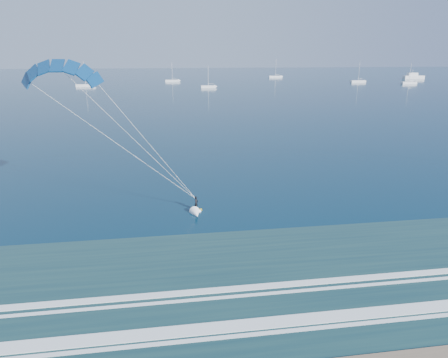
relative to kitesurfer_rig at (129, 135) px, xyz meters
The scene contains 8 objects.
kitesurfer_rig is the anchor object (origin of this frame).
motor_yacht 265.71m from the kitesurfer_rig, 51.67° to the left, with size 13.68×3.65×5.83m.
sailboat_1 176.60m from the kitesurfer_rig, 101.46° to the left, with size 9.11×2.40×12.45m.
sailboat_2 202.60m from the kitesurfer_rig, 87.55° to the left, with size 8.11×2.40×11.02m.
sailboat_3 158.87m from the kitesurfer_rig, 81.04° to the left, with size 7.18×2.40×10.17m.
sailboat_4 248.22m from the kitesurfer_rig, 71.28° to the left, with size 9.05×2.40×12.26m.
sailboat_5 213.96m from the kitesurfer_rig, 58.00° to the left, with size 8.59×2.40×11.74m.
sailboat_6 214.29m from the kitesurfer_rig, 50.88° to the left, with size 8.34×2.40×11.36m.
Camera 1 is at (-7.44, -14.80, 16.05)m, focal length 32.00 mm.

